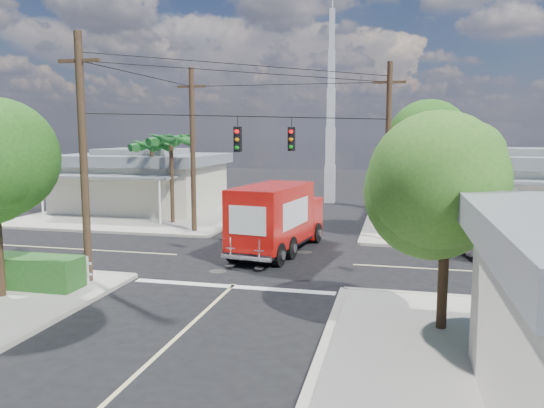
% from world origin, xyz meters
% --- Properties ---
extents(ground, '(120.00, 120.00, 0.00)m').
position_xyz_m(ground, '(0.00, 0.00, 0.00)').
color(ground, black).
rests_on(ground, ground).
extents(sidewalk_ne, '(14.12, 14.12, 0.14)m').
position_xyz_m(sidewalk_ne, '(10.88, 10.88, 0.07)').
color(sidewalk_ne, '#ADA79C').
rests_on(sidewalk_ne, ground).
extents(sidewalk_nw, '(14.12, 14.12, 0.14)m').
position_xyz_m(sidewalk_nw, '(-10.88, 10.88, 0.07)').
color(sidewalk_nw, '#ADA79C').
rests_on(sidewalk_nw, ground).
extents(road_markings, '(32.00, 32.00, 0.01)m').
position_xyz_m(road_markings, '(0.00, -1.47, 0.01)').
color(road_markings, beige).
rests_on(road_markings, ground).
extents(building_ne, '(11.80, 10.20, 4.50)m').
position_xyz_m(building_ne, '(12.50, 11.97, 2.32)').
color(building_ne, silver).
rests_on(building_ne, sidewalk_ne).
extents(building_nw, '(10.80, 10.20, 4.30)m').
position_xyz_m(building_nw, '(-12.00, 12.46, 2.22)').
color(building_nw, beige).
rests_on(building_nw, sidewalk_nw).
extents(radio_tower, '(0.80, 0.80, 17.00)m').
position_xyz_m(radio_tower, '(0.50, 20.00, 5.64)').
color(radio_tower, silver).
rests_on(radio_tower, ground).
extents(tree_ne_front, '(4.21, 4.14, 6.66)m').
position_xyz_m(tree_ne_front, '(7.21, 6.76, 4.77)').
color(tree_ne_front, '#422D1C').
rests_on(tree_ne_front, sidewalk_ne).
extents(tree_ne_back, '(3.77, 3.66, 5.82)m').
position_xyz_m(tree_ne_back, '(9.81, 8.96, 4.19)').
color(tree_ne_back, '#422D1C').
rests_on(tree_ne_back, sidewalk_ne).
extents(tree_se, '(3.67, 3.54, 5.62)m').
position_xyz_m(tree_se, '(7.01, -7.24, 4.04)').
color(tree_se, '#422D1C').
rests_on(tree_se, sidewalk_se).
extents(palm_nw_front, '(3.01, 3.08, 5.59)m').
position_xyz_m(palm_nw_front, '(-7.50, 7.50, 5.04)').
color(palm_nw_front, '#422D1C').
rests_on(palm_nw_front, sidewalk_nw).
extents(palm_nw_back, '(3.01, 3.08, 5.19)m').
position_xyz_m(palm_nw_back, '(-9.50, 9.00, 4.67)').
color(palm_nw_back, '#422D1C').
rests_on(palm_nw_back, sidewalk_nw).
extents(utility_poles, '(12.00, 10.68, 9.00)m').
position_xyz_m(utility_poles, '(-1.58, 1.60, 4.67)').
color(utility_poles, '#473321').
rests_on(utility_poles, ground).
extents(picket_fence, '(5.94, 0.06, 1.00)m').
position_xyz_m(picket_fence, '(-7.80, -5.60, 0.68)').
color(picket_fence, silver).
rests_on(picket_fence, sidewalk_sw).
extents(vending_boxes, '(1.90, 0.50, 1.10)m').
position_xyz_m(vending_boxes, '(6.50, 6.20, 0.69)').
color(vending_boxes, red).
rests_on(vending_boxes, sidewalk_ne).
extents(delivery_truck, '(3.30, 7.60, 3.19)m').
position_xyz_m(delivery_truck, '(0.35, 1.56, 1.62)').
color(delivery_truck, black).
rests_on(delivery_truck, ground).
extents(parked_car, '(6.37, 3.37, 1.71)m').
position_xyz_m(parked_car, '(11.54, 2.88, 0.85)').
color(parked_car, silver).
rests_on(parked_car, ground).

